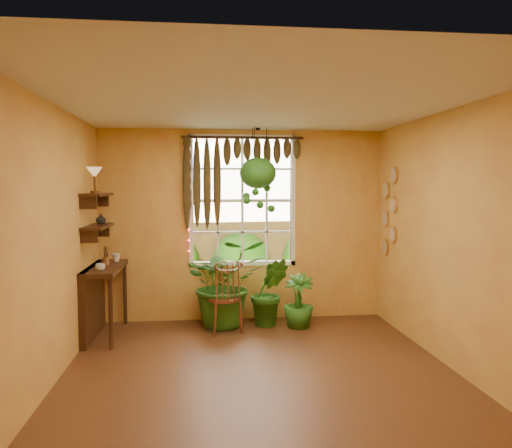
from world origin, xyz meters
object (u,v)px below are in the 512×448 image
(potted_plant_mid, at_px, (270,292))
(windsor_chair, at_px, (225,308))
(counter_ledge, at_px, (96,293))
(potted_plant_left, at_px, (225,282))
(hanging_basket, at_px, (258,178))

(potted_plant_mid, bearing_deg, windsor_chair, -158.94)
(counter_ledge, height_order, potted_plant_left, potted_plant_left)
(windsor_chair, bearing_deg, counter_ledge, 164.94)
(potted_plant_left, relative_size, potted_plant_mid, 1.28)
(counter_ledge, distance_m, windsor_chair, 1.64)
(counter_ledge, relative_size, windsor_chair, 1.08)
(potted_plant_mid, bearing_deg, hanging_basket, 131.44)
(potted_plant_left, bearing_deg, windsor_chair, -94.35)
(potted_plant_left, height_order, hanging_basket, hanging_basket)
(windsor_chair, relative_size, hanging_basket, 0.94)
(counter_ledge, distance_m, potted_plant_left, 1.67)
(potted_plant_left, bearing_deg, potted_plant_mid, -5.43)
(potted_plant_left, bearing_deg, counter_ledge, -169.67)
(windsor_chair, bearing_deg, potted_plant_mid, 5.94)
(potted_plant_mid, bearing_deg, counter_ledge, -173.84)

